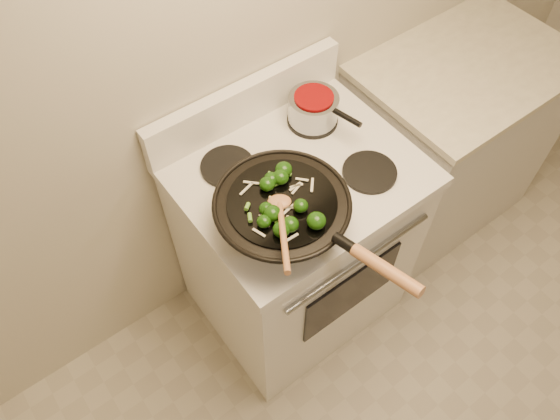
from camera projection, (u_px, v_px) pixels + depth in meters
stove at (295, 243)px, 2.17m from camera, size 0.78×0.67×1.08m
counter_unit at (445, 142)px, 2.50m from camera, size 0.87×0.62×0.91m
wok at (283, 213)px, 1.60m from camera, size 0.40×0.67×0.20m
stirfry at (282, 201)px, 1.54m from camera, size 0.25×0.28×0.05m
wooden_spoon at (281, 220)px, 1.48m from camera, size 0.20×0.28×0.10m
saucepan at (314, 108)px, 1.88m from camera, size 0.17×0.28×0.10m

